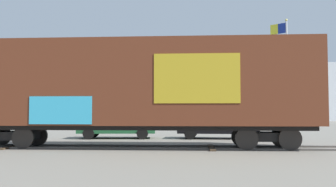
{
  "coord_description": "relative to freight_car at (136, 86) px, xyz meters",
  "views": [
    {
      "loc": [
        3.54,
        -15.63,
        1.48
      ],
      "look_at": [
        1.49,
        1.89,
        2.42
      ],
      "focal_mm": 39.74,
      "sensor_mm": 36.0,
      "label": 1
    }
  ],
  "objects": [
    {
      "name": "parked_car_black",
      "position": [
        3.51,
        6.24,
        -1.83
      ],
      "size": [
        4.6,
        2.0,
        1.69
      ],
      "color": "black",
      "rests_on": "ground_plane"
    },
    {
      "name": "flagpole",
      "position": [
        8.46,
        11.67,
        2.45
      ],
      "size": [
        1.12,
        0.8,
        8.26
      ],
      "color": "silver",
      "rests_on": "ground_plane"
    },
    {
      "name": "parked_car_green",
      "position": [
        -2.38,
        5.83,
        -1.85
      ],
      "size": [
        4.68,
        2.52,
        1.58
      ],
      "color": "#1E5933",
      "rests_on": "ground_plane"
    },
    {
      "name": "ground_plane",
      "position": [
        -0.31,
        0.0,
        -2.66
      ],
      "size": [
        260.0,
        260.0,
        0.0
      ],
      "primitive_type": "plane",
      "color": "slate"
    },
    {
      "name": "track",
      "position": [
        1.4,
        0.07,
        -2.62
      ],
      "size": [
        60.0,
        4.95,
        0.08
      ],
      "color": "#4C4742",
      "rests_on": "ground_plane"
    },
    {
      "name": "hillside",
      "position": [
        -0.32,
        74.46,
        2.87
      ],
      "size": [
        117.08,
        37.0,
        15.58
      ],
      "color": "silver",
      "rests_on": "ground_plane"
    },
    {
      "name": "freight_car",
      "position": [
        0.0,
        0.0,
        0.0
      ],
      "size": [
        15.26,
        3.64,
        4.74
      ],
      "color": "#5B2B19",
      "rests_on": "ground_plane"
    }
  ]
}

